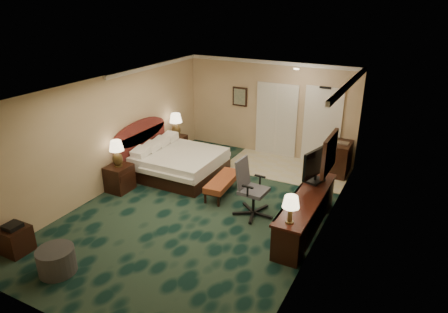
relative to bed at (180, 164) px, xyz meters
The scene contains 26 objects.
floor 1.90m from the bed, 41.29° to the right, with size 5.00×7.50×0.00m, color black.
ceiling 3.04m from the bed, 41.29° to the right, with size 5.00×7.50×0.00m, color white.
wall_back 3.06m from the bed, 60.69° to the left, with size 5.00×0.00×2.70m, color tan.
wall_front 5.29m from the bed, 74.22° to the right, with size 5.00×0.00×2.70m, color tan.
wall_left 1.95m from the bed, 131.35° to the right, with size 0.00×7.50×2.70m, color tan.
wall_right 4.23m from the bed, 17.57° to the right, with size 0.00×7.50×2.70m, color tan.
crown_molding 3.00m from the bed, 41.29° to the right, with size 5.00×7.50×0.10m, color silver, non-canonical shape.
tile_patch 2.86m from the bed, 35.73° to the left, with size 3.20×1.70×0.01m, color beige.
headboard 1.13m from the bed, 166.97° to the right, with size 0.12×2.00×1.40m, color #521718, non-canonical shape.
entry_door 3.93m from the bed, 39.98° to the left, with size 1.02×0.06×2.18m, color silver.
closet_doors 3.07m from the bed, 56.11° to the left, with size 1.20×0.06×2.10m, color beige.
wall_art 2.83m from the bed, 78.34° to the left, with size 0.45×0.06×0.55m, color #4F6357.
wall_mirror 4.11m from the bed, ahead, with size 0.05×0.95×0.75m, color white.
bed is the anchor object (origin of this frame).
nightstand_near 1.59m from the bed, 120.89° to the right, with size 0.50×0.58×0.63m, color black.
nightstand_far 1.33m from the bed, 128.34° to the left, with size 0.49×0.56×0.61m, color black.
lamp_near 1.71m from the bed, 120.68° to the right, with size 0.34×0.34×0.63m, color #2F210C, non-canonical shape.
lamp_far 1.48m from the bed, 127.03° to the left, with size 0.36×0.36×0.67m, color #2F210C, non-canonical shape.
bed_bench 1.55m from the bed, 17.33° to the right, with size 0.43×1.26×0.43m, color maroon.
ottoman 4.23m from the bed, 86.19° to the right, with size 0.63×0.63×0.45m, color #2E2E2E.
side_table 4.24m from the bed, 101.27° to the right, with size 0.46×0.46×0.50m, color black.
desk 3.76m from the bed, 16.00° to the right, with size 0.56×2.58×0.74m, color black.
tv 3.67m from the bed, ahead, with size 0.08×0.95×0.74m, color black.
desk_lamp 4.23m from the bed, 30.05° to the right, with size 0.30×0.30×0.52m, color #2F210C, non-canonical shape.
desk_chair 2.66m from the bed, 21.14° to the right, with size 0.71×0.67×1.22m, color #48464E, non-canonical shape.
minibar 4.13m from the bed, 28.35° to the left, with size 0.45×0.81×0.85m, color black.
Camera 1 is at (3.91, -6.60, 4.38)m, focal length 32.00 mm.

